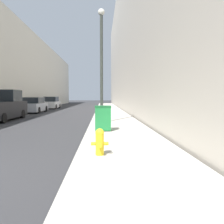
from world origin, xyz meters
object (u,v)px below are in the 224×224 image
(fire_hydrant, at_px, (100,141))
(trash_bin, at_px, (103,118))
(pickup_truck, at_px, (0,107))
(parked_sedan_far, at_px, (52,103))
(parked_sedan_near, at_px, (34,106))
(lamppost, at_px, (101,63))

(fire_hydrant, bearing_deg, trash_bin, 88.61)
(pickup_truck, height_order, parked_sedan_far, pickup_truck)
(parked_sedan_near, distance_m, parked_sedan_far, 7.63)
(fire_hydrant, height_order, lamppost, lamppost)
(trash_bin, distance_m, pickup_truck, 9.22)
(parked_sedan_near, xyz_separation_m, parked_sedan_far, (0.07, 7.63, 0.03))
(fire_hydrant, bearing_deg, lamppost, 89.76)
(lamppost, bearing_deg, parked_sedan_far, 111.33)
(parked_sedan_far, bearing_deg, trash_bin, -71.36)
(fire_hydrant, distance_m, lamppost, 7.77)
(parked_sedan_far, bearing_deg, lamppost, -68.67)
(trash_bin, height_order, lamppost, lamppost)
(fire_hydrant, relative_size, parked_sedan_near, 0.15)
(parked_sedan_near, height_order, parked_sedan_far, parked_sedan_far)
(lamppost, bearing_deg, fire_hydrant, -90.24)
(fire_hydrant, bearing_deg, pickup_truck, 125.34)
(trash_bin, bearing_deg, fire_hydrant, -91.39)
(trash_bin, xyz_separation_m, lamppost, (-0.07, 3.04, 2.86))
(fire_hydrant, xyz_separation_m, parked_sedan_far, (-7.00, 25.15, 0.27))
(pickup_truck, height_order, parked_sedan_near, pickup_truck)
(fire_hydrant, xyz_separation_m, lamppost, (0.03, 7.14, 3.07))
(lamppost, distance_m, parked_sedan_near, 12.89)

